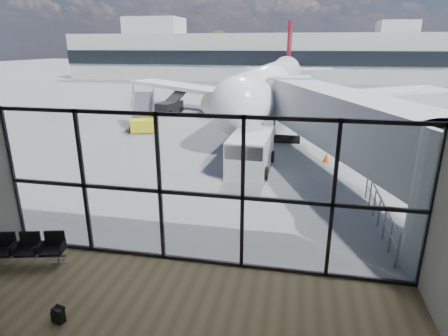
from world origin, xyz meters
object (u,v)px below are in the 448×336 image
(airliner, at_px, (273,82))
(mobile_stairs, at_px, (144,121))
(seating_row, at_px, (29,247))
(belt_loader, at_px, (169,107))
(backpack, at_px, (58,315))
(service_van, at_px, (250,152))

(airliner, xyz_separation_m, mobile_stairs, (-9.06, -10.06, -2.13))
(seating_row, distance_m, belt_loader, 25.47)
(airliner, bearing_deg, backpack, -91.87)
(belt_loader, bearing_deg, seating_row, -69.62)
(seating_row, xyz_separation_m, backpack, (2.37, -2.16, -0.32))
(service_van, bearing_deg, seating_row, -116.27)
(backpack, height_order, service_van, service_van)
(backpack, bearing_deg, service_van, 90.98)
(seating_row, xyz_separation_m, service_van, (5.31, 9.90, 0.46))
(backpack, distance_m, service_van, 12.43)
(service_van, relative_size, mobile_stairs, 1.08)
(service_van, bearing_deg, belt_loader, 124.39)
(backpack, distance_m, belt_loader, 28.07)
(backpack, distance_m, airliner, 30.58)
(backpack, xyz_separation_m, service_van, (2.94, 12.06, 0.77))
(seating_row, relative_size, belt_loader, 0.49)
(service_van, height_order, mobile_stairs, mobile_stairs)
(seating_row, height_order, backpack, seating_row)
(seating_row, height_order, airliner, airliner)
(seating_row, height_order, service_van, service_van)
(backpack, bearing_deg, seating_row, 152.40)
(airliner, relative_size, belt_loader, 8.17)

